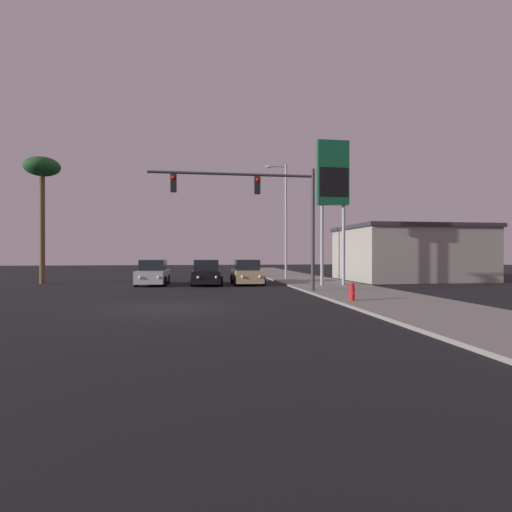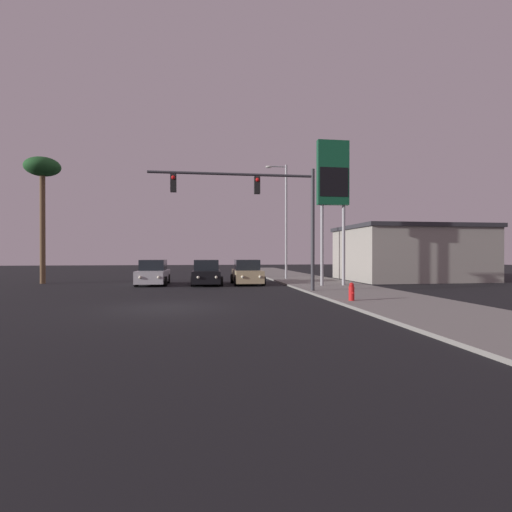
{
  "view_description": "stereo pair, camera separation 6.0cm",
  "coord_description": "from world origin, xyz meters",
  "px_view_note": "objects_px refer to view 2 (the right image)",
  "views": [
    {
      "loc": [
        1.18,
        -15.77,
        2.08
      ],
      "look_at": [
        4.81,
        8.5,
        1.95
      ],
      "focal_mm": 28.0,
      "sensor_mm": 36.0,
      "label": 1
    },
    {
      "loc": [
        1.24,
        -15.78,
        2.08
      ],
      "look_at": [
        4.81,
        8.5,
        1.95
      ],
      "focal_mm": 28.0,
      "sensor_mm": 36.0,
      "label": 2
    }
  ],
  "objects_px": {
    "car_tan": "(247,273)",
    "fire_hydrant": "(352,292)",
    "traffic_light_mast": "(265,202)",
    "palm_tree_near": "(42,174)",
    "street_lamp": "(285,215)",
    "car_black": "(206,273)",
    "car_silver": "(153,274)",
    "gas_station_sign": "(333,181)"
  },
  "relations": [
    {
      "from": "car_tan",
      "to": "fire_hydrant",
      "type": "distance_m",
      "value": 11.49
    },
    {
      "from": "traffic_light_mast",
      "to": "palm_tree_near",
      "type": "height_order",
      "value": "palm_tree_near"
    },
    {
      "from": "car_tan",
      "to": "palm_tree_near",
      "type": "relative_size",
      "value": 0.49
    },
    {
      "from": "street_lamp",
      "to": "car_black",
      "type": "bearing_deg",
      "value": -148.14
    },
    {
      "from": "car_tan",
      "to": "car_silver",
      "type": "distance_m",
      "value": 6.32
    },
    {
      "from": "car_black",
      "to": "fire_hydrant",
      "type": "bearing_deg",
      "value": 119.67
    },
    {
      "from": "car_tan",
      "to": "car_silver",
      "type": "relative_size",
      "value": 1.0
    },
    {
      "from": "palm_tree_near",
      "to": "fire_hydrant",
      "type": "bearing_deg",
      "value": -38.84
    },
    {
      "from": "gas_station_sign",
      "to": "palm_tree_near",
      "type": "distance_m",
      "value": 20.0
    },
    {
      "from": "palm_tree_near",
      "to": "traffic_light_mast",
      "type": "bearing_deg",
      "value": -32.66
    },
    {
      "from": "gas_station_sign",
      "to": "fire_hydrant",
      "type": "bearing_deg",
      "value": -103.79
    },
    {
      "from": "fire_hydrant",
      "to": "gas_station_sign",
      "type": "bearing_deg",
      "value": 76.21
    },
    {
      "from": "car_tan",
      "to": "palm_tree_near",
      "type": "distance_m",
      "value": 15.93
    },
    {
      "from": "street_lamp",
      "to": "fire_hydrant",
      "type": "distance_m",
      "value": 15.59
    },
    {
      "from": "street_lamp",
      "to": "fire_hydrant",
      "type": "relative_size",
      "value": 11.84
    },
    {
      "from": "traffic_light_mast",
      "to": "palm_tree_near",
      "type": "xyz_separation_m",
      "value": [
        -14.26,
        9.14,
        2.88
      ]
    },
    {
      "from": "street_lamp",
      "to": "palm_tree_near",
      "type": "height_order",
      "value": "street_lamp"
    },
    {
      "from": "car_black",
      "to": "palm_tree_near",
      "type": "relative_size",
      "value": 0.49
    },
    {
      "from": "car_black",
      "to": "gas_station_sign",
      "type": "distance_m",
      "value": 10.21
    },
    {
      "from": "car_tan",
      "to": "gas_station_sign",
      "type": "bearing_deg",
      "value": 148.15
    },
    {
      "from": "traffic_light_mast",
      "to": "car_tan",
      "type": "bearing_deg",
      "value": 91.53
    },
    {
      "from": "car_silver",
      "to": "street_lamp",
      "type": "relative_size",
      "value": 0.48
    },
    {
      "from": "traffic_light_mast",
      "to": "gas_station_sign",
      "type": "relative_size",
      "value": 0.97
    },
    {
      "from": "car_black",
      "to": "street_lamp",
      "type": "relative_size",
      "value": 0.48
    },
    {
      "from": "street_lamp",
      "to": "car_tan",
      "type": "bearing_deg",
      "value": -132.25
    },
    {
      "from": "car_black",
      "to": "car_silver",
      "type": "bearing_deg",
      "value": -5.49
    },
    {
      "from": "car_black",
      "to": "palm_tree_near",
      "type": "bearing_deg",
      "value": -11.96
    },
    {
      "from": "car_silver",
      "to": "traffic_light_mast",
      "type": "xyz_separation_m",
      "value": [
        6.47,
        -6.81,
        4.04
      ]
    },
    {
      "from": "car_black",
      "to": "traffic_light_mast",
      "type": "distance_m",
      "value": 8.08
    },
    {
      "from": "car_tan",
      "to": "traffic_light_mast",
      "type": "xyz_separation_m",
      "value": [
        0.17,
        -6.41,
        4.04
      ]
    },
    {
      "from": "palm_tree_near",
      "to": "car_silver",
      "type": "bearing_deg",
      "value": -16.65
    },
    {
      "from": "car_black",
      "to": "gas_station_sign",
      "type": "height_order",
      "value": "gas_station_sign"
    },
    {
      "from": "street_lamp",
      "to": "palm_tree_near",
      "type": "bearing_deg",
      "value": -176.47
    },
    {
      "from": "car_tan",
      "to": "traffic_light_mast",
      "type": "bearing_deg",
      "value": 92.71
    },
    {
      "from": "car_tan",
      "to": "traffic_light_mast",
      "type": "distance_m",
      "value": 7.58
    },
    {
      "from": "street_lamp",
      "to": "palm_tree_near",
      "type": "distance_m",
      "value": 17.77
    },
    {
      "from": "street_lamp",
      "to": "palm_tree_near",
      "type": "relative_size",
      "value": 1.02
    },
    {
      "from": "fire_hydrant",
      "to": "palm_tree_near",
      "type": "xyz_separation_m",
      "value": [
        -17.14,
        13.8,
        7.2
      ]
    },
    {
      "from": "car_silver",
      "to": "car_tan",
      "type": "bearing_deg",
      "value": 178.41
    },
    {
      "from": "fire_hydrant",
      "to": "palm_tree_near",
      "type": "relative_size",
      "value": 0.09
    },
    {
      "from": "car_silver",
      "to": "car_black",
      "type": "bearing_deg",
      "value": 174.68
    },
    {
      "from": "fire_hydrant",
      "to": "car_silver",
      "type": "bearing_deg",
      "value": 129.19
    }
  ]
}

